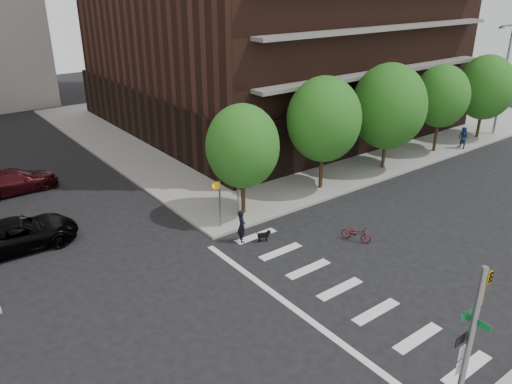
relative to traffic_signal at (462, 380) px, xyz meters
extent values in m
plane|color=black|center=(0.47, 7.49, -2.70)|extent=(120.00, 120.00, 0.00)
cube|color=gray|center=(20.97, 30.99, -2.62)|extent=(39.00, 33.00, 0.15)
cube|color=silver|center=(3.47, 1.49, -2.69)|extent=(2.40, 0.50, 0.01)
cube|color=silver|center=(3.47, 3.49, -2.69)|extent=(2.40, 0.50, 0.01)
cube|color=silver|center=(3.47, 5.49, -2.69)|extent=(2.40, 0.50, 0.01)
cube|color=silver|center=(3.47, 7.49, -2.69)|extent=(2.40, 0.50, 0.01)
cube|color=silver|center=(3.47, 9.49, -2.69)|extent=(2.40, 0.50, 0.01)
cube|color=silver|center=(3.47, 11.49, -2.69)|extent=(2.40, 0.50, 0.01)
cube|color=silver|center=(3.47, 13.49, -2.69)|extent=(2.40, 0.50, 0.01)
cube|color=silver|center=(0.97, 7.49, -2.69)|extent=(0.30, 13.00, 0.01)
cube|color=black|center=(18.47, 31.49, -0.55)|extent=(25.50, 25.50, 4.00)
cube|color=maroon|center=(31.67, 21.99, 0.25)|extent=(1.40, 5.00, 0.20)
cylinder|color=#301E11|center=(4.47, 15.99, -1.40)|extent=(0.24, 0.24, 2.30)
sphere|color=#235B19|center=(4.47, 15.99, 1.35)|extent=(4.00, 4.00, 4.00)
cylinder|color=#301E11|center=(10.47, 15.99, -1.25)|extent=(0.24, 0.24, 2.60)
sphere|color=#235B19|center=(10.47, 15.99, 1.85)|extent=(4.50, 4.50, 4.50)
cylinder|color=#301E11|center=(16.47, 15.99, -1.40)|extent=(0.24, 0.24, 2.30)
sphere|color=#235B19|center=(16.47, 15.99, 1.75)|extent=(5.00, 5.00, 5.00)
cylinder|color=#301E11|center=(22.47, 15.99, -1.25)|extent=(0.24, 0.24, 2.60)
sphere|color=#235B19|center=(22.47, 15.99, 1.65)|extent=(4.00, 4.00, 4.00)
cylinder|color=#301E11|center=(28.47, 15.99, -1.40)|extent=(0.24, 0.24, 2.30)
sphere|color=#235B19|center=(28.47, 15.99, 1.55)|extent=(4.50, 4.50, 4.50)
cylinder|color=slate|center=(-0.03, -0.01, 0.45)|extent=(0.16, 0.16, 6.00)
imported|color=gold|center=(0.22, -0.01, 2.75)|extent=(0.16, 0.20, 1.00)
cube|color=#0A5926|center=(-0.03, 0.14, 2.05)|extent=(0.75, 0.02, 0.18)
cube|color=#0A5926|center=(0.12, -0.01, 1.80)|extent=(0.02, 0.75, 0.18)
cube|color=black|center=(-0.03, 0.11, 1.35)|extent=(0.90, 0.02, 0.28)
cube|color=silver|center=(-0.03, 0.11, 0.85)|extent=(0.32, 0.02, 0.42)
cube|color=silver|center=(-0.03, 0.11, 0.35)|extent=(0.32, 0.02, 0.42)
cylinder|color=slate|center=(2.47, 15.29, -1.25)|extent=(0.10, 0.10, 2.60)
cube|color=gold|center=(2.27, 15.29, -0.15)|extent=(0.32, 0.25, 0.32)
cylinder|color=slate|center=(3.97, 15.79, -1.45)|extent=(0.08, 0.08, 2.20)
cube|color=gold|center=(3.97, 15.64, -0.55)|extent=(0.64, 0.02, 0.64)
cylinder|color=slate|center=(30.47, 15.69, 1.95)|extent=(0.18, 0.18, 9.00)
cylinder|color=slate|center=(29.57, 15.69, 6.25)|extent=(1.80, 0.14, 0.14)
cube|color=slate|center=(28.67, 15.69, 6.15)|extent=(0.50, 0.22, 0.15)
imported|color=black|center=(-6.56, 19.57, -1.93)|extent=(2.81, 5.67, 1.55)
imported|color=#3B0E12|center=(-5.03, 27.16, -1.95)|extent=(2.13, 5.16, 1.49)
imported|color=maroon|center=(7.25, 10.05, -2.29)|extent=(1.11, 1.66, 0.82)
imported|color=black|center=(2.57, 13.49, -1.83)|extent=(0.74, 0.62, 1.73)
cube|color=black|center=(3.42, 12.84, -2.35)|extent=(0.58, 0.36, 0.22)
cube|color=black|center=(3.71, 12.73, -2.22)|extent=(0.20, 0.18, 0.16)
cylinder|color=black|center=(3.59, 12.89, -2.58)|extent=(0.06, 0.06, 0.24)
cylinder|color=black|center=(3.26, 12.79, -2.58)|extent=(0.06, 0.06, 0.24)
imported|color=navy|center=(24.63, 14.99, -1.71)|extent=(0.87, 0.70, 1.68)
camera|label=1|loc=(-10.35, -4.72, 9.67)|focal=35.00mm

